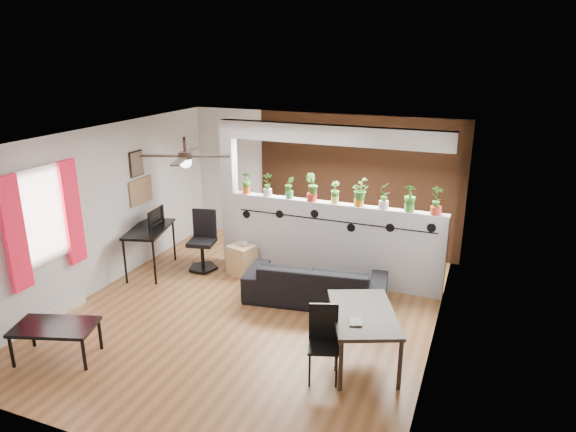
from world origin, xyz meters
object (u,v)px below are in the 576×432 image
(potted_plant_7, at_px, (410,197))
(cup, at_px, (244,243))
(office_chair, at_px, (203,244))
(folding_chair, at_px, (323,335))
(potted_plant_4, at_px, (335,192))
(computer_desk, at_px, (149,232))
(potted_plant_8, at_px, (437,199))
(potted_plant_6, at_px, (384,194))
(potted_plant_1, at_px, (268,183))
(dining_table, at_px, (363,317))
(ceiling_fan, at_px, (185,158))
(potted_plant_2, at_px, (289,186))
(potted_plant_5, at_px, (359,192))
(cube_shelf, at_px, (242,259))
(coffee_table, at_px, (55,329))
(potted_plant_0, at_px, (247,182))
(sofa, at_px, (316,282))
(potted_plant_3, at_px, (312,186))

(potted_plant_7, bearing_deg, cup, -172.75)
(cup, xyz_separation_m, office_chair, (-0.77, -0.06, -0.10))
(folding_chair, bearing_deg, potted_plant_4, 104.45)
(office_chair, bearing_deg, computer_desk, -150.87)
(potted_plant_7, bearing_deg, potted_plant_8, -0.00)
(potted_plant_4, distance_m, potted_plant_6, 0.79)
(potted_plant_1, height_order, dining_table, potted_plant_1)
(potted_plant_6, bearing_deg, potted_plant_1, -180.00)
(ceiling_fan, height_order, potted_plant_8, ceiling_fan)
(potted_plant_2, relative_size, computer_desk, 0.31)
(folding_chair, bearing_deg, potted_plant_7, 78.86)
(ceiling_fan, relative_size, dining_table, 0.83)
(potted_plant_5, bearing_deg, computer_desk, -166.23)
(cube_shelf, distance_m, coffee_table, 3.33)
(coffee_table, bearing_deg, folding_chair, 15.72)
(potted_plant_4, bearing_deg, potted_plant_0, 180.00)
(potted_plant_2, height_order, potted_plant_5, potted_plant_5)
(folding_chair, bearing_deg, potted_plant_5, 96.06)
(potted_plant_6, height_order, cube_shelf, potted_plant_6)
(sofa, distance_m, folding_chair, 1.93)
(potted_plant_4, distance_m, computer_desk, 3.27)
(cube_shelf, bearing_deg, computer_desk, -145.96)
(potted_plant_8, bearing_deg, potted_plant_4, 180.00)
(potted_plant_3, relative_size, potted_plant_7, 1.09)
(potted_plant_6, height_order, potted_plant_8, potted_plant_8)
(cup, distance_m, computer_desk, 1.65)
(potted_plant_5, bearing_deg, dining_table, -73.50)
(coffee_table, bearing_deg, potted_plant_2, 63.55)
(potted_plant_1, bearing_deg, folding_chair, -54.54)
(potted_plant_6, xyz_separation_m, cup, (-2.28, -0.34, -1.02))
(potted_plant_4, xyz_separation_m, office_chair, (-2.26, -0.40, -1.08))
(cup, bearing_deg, potted_plant_5, 10.23)
(potted_plant_7, xyz_separation_m, folding_chair, (-0.51, -2.61, -1.04))
(potted_plant_4, bearing_deg, potted_plant_6, 0.00)
(potted_plant_4, relative_size, cube_shelf, 0.70)
(ceiling_fan, distance_m, potted_plant_4, 2.53)
(office_chair, bearing_deg, potted_plant_4, 10.14)
(potted_plant_0, distance_m, sofa, 2.16)
(dining_table, bearing_deg, potted_plant_4, 115.64)
(potted_plant_2, bearing_deg, potted_plant_1, -180.00)
(potted_plant_0, distance_m, coffee_table, 3.81)
(potted_plant_4, height_order, potted_plant_6, potted_plant_6)
(potted_plant_2, xyz_separation_m, potted_plant_7, (1.98, 0.00, 0.02))
(ceiling_fan, xyz_separation_m, potted_plant_5, (2.00, 1.80, -0.74))
(potted_plant_1, distance_m, potted_plant_6, 1.98)
(computer_desk, xyz_separation_m, coffee_table, (0.51, -2.67, -0.31))
(coffee_table, bearing_deg, dining_table, 20.87)
(potted_plant_5, relative_size, computer_desk, 0.35)
(potted_plant_1, bearing_deg, computer_desk, -155.64)
(potted_plant_1, bearing_deg, office_chair, -159.39)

